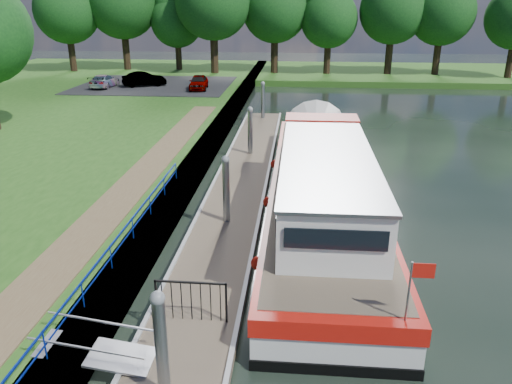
# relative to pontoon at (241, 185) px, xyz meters

# --- Properties ---
(bank_edge) EXTENTS (1.10, 90.00, 0.78)m
(bank_edge) POSITION_rel_pontoon_xyz_m (-2.55, 2.00, 0.20)
(bank_edge) COLOR #473D2D
(bank_edge) RESTS_ON ground
(far_bank) EXTENTS (60.00, 18.00, 0.60)m
(far_bank) POSITION_rel_pontoon_xyz_m (12.00, 39.00, 0.12)
(far_bank) COLOR #234F16
(far_bank) RESTS_ON ground
(footpath) EXTENTS (1.60, 40.00, 0.05)m
(footpath) POSITION_rel_pontoon_xyz_m (-4.40, -5.00, 0.62)
(footpath) COLOR brown
(footpath) RESTS_ON riverbank
(carpark) EXTENTS (14.00, 12.00, 0.06)m
(carpark) POSITION_rel_pontoon_xyz_m (-11.00, 25.00, 0.62)
(carpark) COLOR black
(carpark) RESTS_ON riverbank
(blue_fence) EXTENTS (0.04, 18.04, 0.72)m
(blue_fence) POSITION_rel_pontoon_xyz_m (-2.75, -10.00, 1.13)
(blue_fence) COLOR #0C2DBF
(blue_fence) RESTS_ON riverbank
(pontoon) EXTENTS (2.50, 30.00, 0.56)m
(pontoon) POSITION_rel_pontoon_xyz_m (0.00, 0.00, 0.00)
(pontoon) COLOR brown
(pontoon) RESTS_ON ground
(mooring_piles) EXTENTS (0.30, 27.30, 3.55)m
(mooring_piles) POSITION_rel_pontoon_xyz_m (0.00, 0.00, 1.10)
(mooring_piles) COLOR gray
(mooring_piles) RESTS_ON ground
(gangway) EXTENTS (2.58, 1.00, 0.92)m
(gangway) POSITION_rel_pontoon_xyz_m (-1.85, -12.50, 0.44)
(gangway) COLOR #A5A8AD
(gangway) RESTS_ON ground
(gate_panel) EXTENTS (1.85, 0.05, 1.15)m
(gate_panel) POSITION_rel_pontoon_xyz_m (-0.00, -10.80, 0.97)
(gate_panel) COLOR black
(gate_panel) RESTS_ON ground
(barge) EXTENTS (4.36, 21.15, 4.78)m
(barge) POSITION_rel_pontoon_xyz_m (3.60, -1.69, 0.90)
(barge) COLOR black
(barge) RESTS_ON ground
(horizon_trees) EXTENTS (54.38, 10.03, 12.87)m
(horizon_trees) POSITION_rel_pontoon_xyz_m (-1.61, 35.68, 7.76)
(horizon_trees) COLOR #332316
(horizon_trees) RESTS_ON ground
(car_a) EXTENTS (1.83, 3.84, 1.27)m
(car_a) POSITION_rel_pontoon_xyz_m (-6.38, 22.66, 1.29)
(car_a) COLOR #999999
(car_a) RESTS_ON carpark
(car_b) EXTENTS (4.15, 2.87, 1.30)m
(car_b) POSITION_rel_pontoon_xyz_m (-11.74, 23.97, 1.30)
(car_b) COLOR #999999
(car_b) RESTS_ON carpark
(car_c) EXTENTS (1.70, 4.02, 1.16)m
(car_c) POSITION_rel_pontoon_xyz_m (-15.17, 23.02, 1.23)
(car_c) COLOR #999999
(car_c) RESTS_ON carpark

